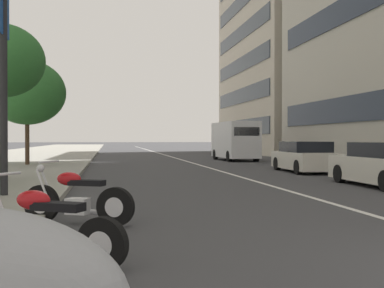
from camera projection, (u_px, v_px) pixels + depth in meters
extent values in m
cube|color=gray|center=(9.00, 160.00, 31.98)|extent=(160.00, 10.97, 0.15)
cube|color=silver|center=(172.00, 157.00, 38.92)|extent=(110.00, 0.16, 0.01)
cylinder|color=black|center=(102.00, 244.00, 5.43)|extent=(0.41, 0.60, 0.62)
cylinder|color=silver|center=(102.00, 244.00, 5.43)|extent=(0.27, 0.34, 0.31)
cube|color=silver|center=(45.00, 241.00, 5.69)|extent=(0.41, 0.46, 0.28)
cube|color=black|center=(58.00, 206.00, 5.63)|extent=(0.51, 0.66, 0.10)
ellipsoid|color=#AD1116|center=(33.00, 200.00, 5.74)|extent=(0.44, 0.52, 0.24)
cylinder|color=silver|center=(2.00, 210.00, 5.99)|extent=(0.20, 0.30, 0.64)
cylinder|color=silver|center=(3.00, 174.00, 5.89)|extent=(0.54, 0.33, 0.04)
cylinder|color=silver|center=(72.00, 249.00, 5.73)|extent=(0.42, 0.64, 0.16)
cylinder|color=black|center=(42.00, 204.00, 8.61)|extent=(0.41, 0.66, 0.68)
cylinder|color=silver|center=(42.00, 204.00, 8.61)|extent=(0.27, 0.36, 0.34)
cylinder|color=black|center=(115.00, 207.00, 8.21)|extent=(0.41, 0.66, 0.68)
cylinder|color=silver|center=(115.00, 207.00, 8.21)|extent=(0.27, 0.36, 0.34)
cube|color=silver|center=(78.00, 206.00, 8.41)|extent=(0.40, 0.46, 0.28)
cube|color=black|center=(87.00, 183.00, 8.36)|extent=(0.48, 0.67, 0.10)
ellipsoid|color=#AD1116|center=(69.00, 179.00, 8.45)|extent=(0.42, 0.52, 0.24)
cylinder|color=silver|center=(43.00, 187.00, 8.52)|extent=(0.18, 0.30, 0.64)
cylinder|color=silver|center=(48.00, 186.00, 8.65)|extent=(0.18, 0.30, 0.64)
cylinder|color=silver|center=(49.00, 162.00, 8.56)|extent=(0.55, 0.30, 0.04)
sphere|color=silver|center=(41.00, 168.00, 8.61)|extent=(0.14, 0.14, 0.14)
cylinder|color=silver|center=(96.00, 212.00, 8.47)|extent=(0.38, 0.66, 0.16)
cylinder|color=black|center=(340.00, 174.00, 16.38)|extent=(0.62, 0.23, 0.62)
cylinder|color=black|center=(384.00, 173.00, 16.62)|extent=(0.62, 0.23, 0.62)
cube|color=beige|center=(305.00, 160.00, 21.59)|extent=(4.43, 1.99, 0.76)
cube|color=black|center=(305.00, 147.00, 21.55)|extent=(2.49, 1.77, 0.47)
cylinder|color=black|center=(277.00, 164.00, 22.91)|extent=(0.63, 0.25, 0.62)
cylinder|color=black|center=(310.00, 163.00, 23.13)|extent=(0.63, 0.25, 0.62)
cylinder|color=black|center=(298.00, 167.00, 20.06)|extent=(0.63, 0.25, 0.62)
cylinder|color=black|center=(336.00, 167.00, 20.28)|extent=(0.63, 0.25, 0.62)
cube|color=silver|center=(235.00, 140.00, 33.05)|extent=(5.40, 2.17, 2.43)
cube|color=black|center=(247.00, 131.00, 30.44)|extent=(0.09, 1.70, 0.56)
cylinder|color=black|center=(216.00, 154.00, 34.66)|extent=(0.73, 0.28, 0.72)
cylinder|color=black|center=(240.00, 154.00, 35.02)|extent=(0.73, 0.28, 0.72)
cylinder|color=black|center=(229.00, 156.00, 31.10)|extent=(0.73, 0.28, 0.72)
cylinder|color=black|center=(256.00, 156.00, 31.46)|extent=(0.73, 0.28, 0.72)
cube|color=#194C99|center=(0.00, 8.00, 11.11)|extent=(0.56, 0.03, 1.10)
cube|color=#194C99|center=(6.00, 16.00, 11.80)|extent=(0.56, 0.03, 1.10)
cylinder|color=#473323|center=(1.00, 136.00, 15.78)|extent=(0.22, 0.22, 2.87)
ellipsoid|color=#2D6B2D|center=(1.00, 61.00, 15.75)|extent=(2.85, 2.85, 2.42)
cylinder|color=#473323|center=(27.00, 143.00, 25.08)|extent=(0.22, 0.22, 2.29)
ellipsoid|color=#2D6B2D|center=(27.00, 92.00, 25.05)|extent=(3.99, 3.99, 3.39)
cube|color=#2D3842|center=(241.00, 127.00, 48.81)|extent=(17.85, 0.08, 1.50)
cube|color=#2D3842|center=(241.00, 96.00, 48.77)|extent=(17.85, 0.08, 1.50)
cube|color=#2D3842|center=(241.00, 65.00, 48.73)|extent=(17.85, 0.08, 1.50)
cube|color=#2D3842|center=(241.00, 33.00, 48.70)|extent=(17.85, 0.08, 1.50)
cube|color=#2D3842|center=(241.00, 2.00, 48.66)|extent=(17.85, 0.08, 1.50)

